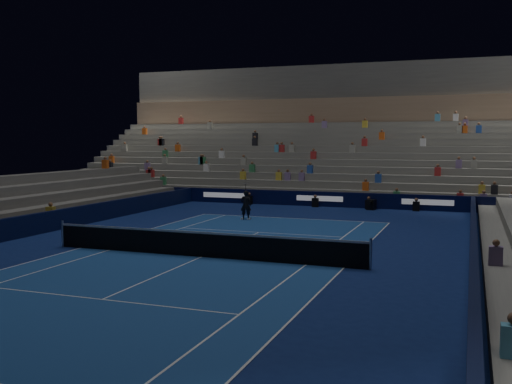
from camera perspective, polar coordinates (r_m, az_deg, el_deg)
The scene contains 9 objects.
ground at distance 22.53m, azimuth -5.32°, elevation -6.33°, with size 90.00×90.00×0.00m, color #0E1D54.
court_surface at distance 22.53m, azimuth -5.32°, elevation -6.31°, with size 10.97×23.77×0.01m, color navy.
sponsor_barrier_far at distance 39.78m, azimuth 6.24°, elevation -0.68°, with size 44.00×0.25×1.00m, color black.
sponsor_barrier_east at distance 20.30m, azimuth 20.38°, elevation -6.44°, with size 0.25×37.00×1.00m, color black.
sponsor_barrier_west at distance 27.98m, azimuth -23.59°, elevation -3.47°, with size 0.25×37.00×1.00m, color black.
grandstand_main at distance 48.78m, azimuth 8.95°, elevation 3.72°, with size 44.00×15.20×11.20m.
tennis_net at distance 22.44m, azimuth -5.33°, elevation -5.06°, with size 12.90×0.10×1.10m.
tennis_player at distance 32.84m, azimuth -1.00°, elevation -1.28°, with size 0.60×0.40×1.65m, color black.
broadcast_camera at distance 38.35m, azimuth 11.15°, elevation -1.20°, with size 0.59×1.00×0.65m.
Camera 1 is at (9.56, -19.92, 4.42)m, focal length 41.14 mm.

